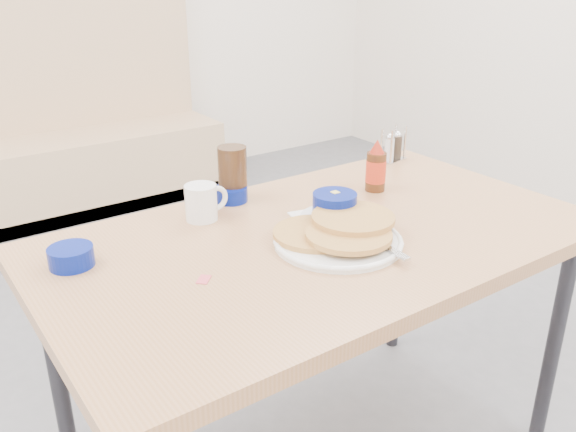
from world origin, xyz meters
TOP-DOWN VIEW (x-y plane):
  - booth_bench at (0.00, 2.78)m, footprint 1.90×0.56m
  - dining_table at (0.00, 0.25)m, footprint 1.40×0.80m
  - pancake_plate at (-0.00, 0.18)m, footprint 0.32×0.34m
  - coffee_mug at (-0.20, 0.51)m, footprint 0.12×0.08m
  - grits_setting at (0.07, 0.29)m, footprint 0.23×0.24m
  - creamer_bowl at (-0.57, 0.44)m, footprint 0.10×0.10m
  - butter_bowl at (-0.08, 0.58)m, footprint 0.09×0.09m
  - amber_tumbler at (-0.06, 0.59)m, footprint 0.09×0.09m
  - condiment_caddy at (0.57, 0.59)m, footprint 0.10×0.07m
  - syrup_bottle at (0.32, 0.41)m, footprint 0.06×0.06m
  - sugar_wrapper at (-0.36, 0.21)m, footprint 0.04×0.05m

SIDE VIEW (x-z plane):
  - booth_bench at x=0.00m, z-range -0.26..0.96m
  - dining_table at x=0.00m, z-range 0.32..1.08m
  - sugar_wrapper at x=-0.36m, z-range 0.76..0.76m
  - butter_bowl at x=-0.08m, z-range 0.76..0.80m
  - creamer_bowl at x=-0.57m, z-range 0.76..0.80m
  - pancake_plate at x=0.00m, z-range 0.75..0.81m
  - grits_setting at x=0.07m, z-range 0.75..0.83m
  - condiment_caddy at x=0.57m, z-range 0.74..0.86m
  - coffee_mug at x=-0.20m, z-range 0.76..0.86m
  - syrup_bottle at x=0.32m, z-range 0.75..0.91m
  - amber_tumbler at x=-0.06m, z-range 0.76..0.91m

